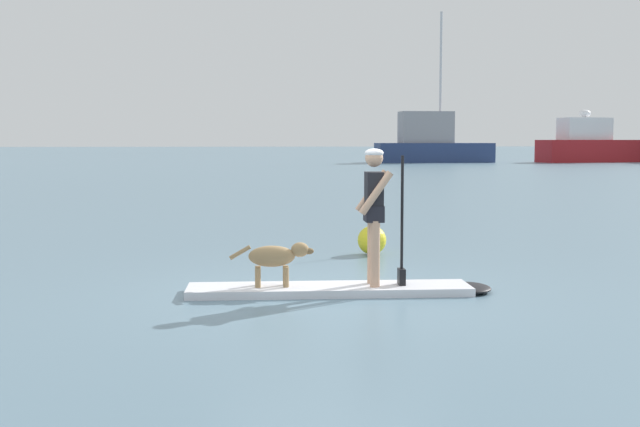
{
  "coord_description": "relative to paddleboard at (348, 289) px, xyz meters",
  "views": [
    {
      "loc": [
        -1.24,
        -9.94,
        1.89
      ],
      "look_at": [
        0.0,
        1.0,
        0.9
      ],
      "focal_mm": 46.33,
      "sensor_mm": 36.0,
      "label": 1
    }
  ],
  "objects": [
    {
      "name": "person_paddler",
      "position": [
        0.33,
        -0.01,
        1.02
      ],
      "size": [
        0.61,
        0.49,
        1.68
      ],
      "color": "tan",
      "rests_on": "paddleboard"
    },
    {
      "name": "moored_boat_far_starboard",
      "position": [
        28.31,
        55.29,
        1.34
      ],
      "size": [
        9.4,
        4.09,
        4.29
      ],
      "color": "maroon",
      "rests_on": "ground_plane"
    },
    {
      "name": "ground_plane",
      "position": [
        -0.23,
        0.01,
        -0.05
      ],
      "size": [
        400.0,
        400.0,
        0.0
      ],
      "primitive_type": "plane",
      "color": "slate"
    },
    {
      "name": "dog",
      "position": [
        -0.88,
        0.04,
        0.41
      ],
      "size": [
        1.03,
        0.24,
        0.54
      ],
      "color": "#997A51",
      "rests_on": "paddleboard"
    },
    {
      "name": "marker_buoy",
      "position": [
        0.9,
        3.36,
        0.19
      ],
      "size": [
        0.47,
        0.47,
        0.97
      ],
      "color": "yellow",
      "rests_on": "ground_plane"
    },
    {
      "name": "moored_boat_center",
      "position": [
        15.14,
        56.14,
        1.51
      ],
      "size": [
        9.49,
        2.89,
        12.14
      ],
      "color": "navy",
      "rests_on": "ground_plane"
    },
    {
      "name": "paddleboard",
      "position": [
        0.0,
        0.0,
        0.0
      ],
      "size": [
        3.78,
        0.87,
        0.1
      ],
      "color": "silver",
      "rests_on": "ground_plane"
    }
  ]
}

